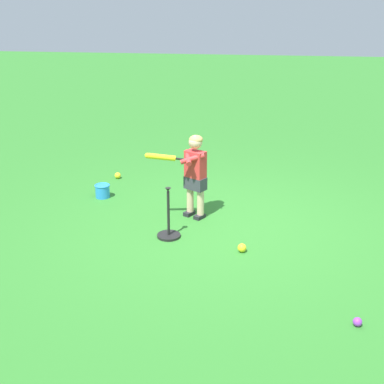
% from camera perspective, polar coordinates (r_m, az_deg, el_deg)
% --- Properties ---
extents(ground_plane, '(40.00, 40.00, 0.00)m').
position_cam_1_polar(ground_plane, '(6.46, 3.41, -3.79)').
color(ground_plane, '#2D7528').
extents(child_batter, '(0.74, 0.41, 1.08)m').
position_cam_1_polar(child_batter, '(6.50, 0.14, 2.54)').
color(child_batter, '#232328').
rests_on(child_batter, ground).
extents(play_ball_far_left, '(0.10, 0.10, 0.10)m').
position_cam_1_polar(play_ball_far_left, '(5.84, 5.51, -6.13)').
color(play_ball_far_left, yellow).
rests_on(play_ball_far_left, ground).
extents(play_ball_behind_batter, '(0.10, 0.10, 0.10)m').
position_cam_1_polar(play_ball_behind_batter, '(8.19, -8.16, 1.81)').
color(play_ball_behind_batter, yellow).
rests_on(play_ball_behind_batter, ground).
extents(play_ball_far_right, '(0.08, 0.08, 0.08)m').
position_cam_1_polar(play_ball_far_right, '(4.84, 17.72, -13.44)').
color(play_ball_far_right, purple).
rests_on(play_ball_far_right, ground).
extents(batting_tee, '(0.28, 0.28, 0.62)m').
position_cam_1_polar(batting_tee, '(6.15, -2.58, -4.06)').
color(batting_tee, black).
rests_on(batting_tee, ground).
extents(toy_bucket, '(0.22, 0.22, 0.19)m').
position_cam_1_polar(toy_bucket, '(7.44, -9.81, 0.14)').
color(toy_bucket, '#2884DB').
rests_on(toy_bucket, ground).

